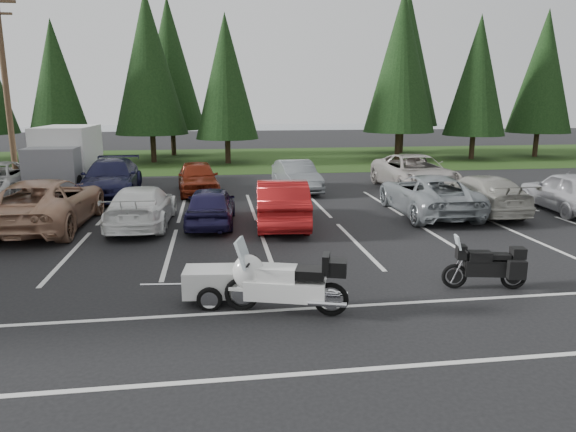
# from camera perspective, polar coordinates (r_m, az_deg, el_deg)

# --- Properties ---
(ground) EXTENTS (120.00, 120.00, 0.00)m
(ground) POSITION_cam_1_polar(r_m,az_deg,el_deg) (13.73, -4.11, -4.80)
(ground) COLOR black
(ground) RESTS_ON ground
(grass_strip) EXTENTS (80.00, 16.00, 0.01)m
(grass_strip) POSITION_cam_1_polar(r_m,az_deg,el_deg) (37.31, -6.77, 6.28)
(grass_strip) COLOR #243D13
(grass_strip) RESTS_ON ground
(lake_water) EXTENTS (70.00, 50.00, 0.02)m
(lake_water) POSITION_cam_1_polar(r_m,az_deg,el_deg) (68.37, -4.07, 9.22)
(lake_water) COLOR slate
(lake_water) RESTS_ON ground
(utility_pole) EXTENTS (1.60, 0.26, 9.00)m
(utility_pole) POSITION_cam_1_polar(r_m,az_deg,el_deg) (26.68, -28.85, 12.41)
(utility_pole) COLOR #473321
(utility_pole) RESTS_ON ground
(box_truck) EXTENTS (2.40, 5.60, 2.90)m
(box_truck) POSITION_cam_1_polar(r_m,az_deg,el_deg) (26.68, -23.70, 5.89)
(box_truck) COLOR silver
(box_truck) RESTS_ON ground
(stall_markings) EXTENTS (32.00, 16.00, 0.01)m
(stall_markings) POSITION_cam_1_polar(r_m,az_deg,el_deg) (15.65, -4.63, -2.60)
(stall_markings) COLOR silver
(stall_markings) RESTS_ON ground
(conifer_3) EXTENTS (3.87, 3.87, 9.02)m
(conifer_3) POSITION_cam_1_polar(r_m,az_deg,el_deg) (35.81, -24.42, 13.45)
(conifer_3) COLOR #332316
(conifer_3) RESTS_ON ground
(conifer_4) EXTENTS (4.80, 4.80, 11.17)m
(conifer_4) POSITION_cam_1_polar(r_m,az_deg,el_deg) (36.28, -15.24, 16.09)
(conifer_4) COLOR #332316
(conifer_4) RESTS_ON ground
(conifer_5) EXTENTS (4.14, 4.14, 9.63)m
(conifer_5) POSITION_cam_1_polar(r_m,az_deg,el_deg) (34.71, -6.91, 15.11)
(conifer_5) COLOR #332316
(conifer_5) RESTS_ON ground
(conifer_6) EXTENTS (4.93, 4.93, 11.48)m
(conifer_6) POSITION_cam_1_polar(r_m,az_deg,el_deg) (37.54, 12.47, 16.38)
(conifer_6) COLOR #332316
(conifer_6) RESTS_ON ground
(conifer_7) EXTENTS (4.27, 4.27, 9.94)m
(conifer_7) POSITION_cam_1_polar(r_m,az_deg,el_deg) (39.45, 20.31, 14.40)
(conifer_7) COLOR #332316
(conifer_7) RESTS_ON ground
(conifer_8) EXTENTS (4.53, 4.53, 10.56)m
(conifer_8) POSITION_cam_1_polar(r_m,az_deg,el_deg) (42.97, 26.51, 14.15)
(conifer_8) COLOR #332316
(conifer_8) RESTS_ON ground
(conifer_back_b) EXTENTS (4.97, 4.97, 11.58)m
(conifer_back_b) POSITION_cam_1_polar(r_m,az_deg,el_deg) (40.77, -13.02, 16.12)
(conifer_back_b) COLOR #332316
(conifer_back_b) RESTS_ON ground
(conifer_back_c) EXTENTS (5.50, 5.50, 12.81)m
(conifer_back_c) POSITION_cam_1_polar(r_m,az_deg,el_deg) (42.69, 12.87, 16.93)
(conifer_back_c) COLOR #332316
(conifer_back_c) RESTS_ON ground
(car_near_2) EXTENTS (2.88, 5.97, 1.64)m
(car_near_2) POSITION_cam_1_polar(r_m,az_deg,el_deg) (18.70, -25.31, 1.31)
(car_near_2) COLOR tan
(car_near_2) RESTS_ON ground
(car_near_3) EXTENTS (2.09, 4.77, 1.36)m
(car_near_3) POSITION_cam_1_polar(r_m,az_deg,el_deg) (17.78, -15.94, 1.06)
(car_near_3) COLOR white
(car_near_3) RESTS_ON ground
(car_near_4) EXTENTS (1.83, 4.01, 1.33)m
(car_near_4) POSITION_cam_1_polar(r_m,az_deg,el_deg) (17.48, -8.57, 1.16)
(car_near_4) COLOR #1D193F
(car_near_4) RESTS_ON ground
(car_near_5) EXTENTS (2.03, 4.84, 1.55)m
(car_near_5) POSITION_cam_1_polar(r_m,az_deg,el_deg) (17.28, -0.70, 1.54)
(car_near_5) COLOR #A01415
(car_near_5) RESTS_ON ground
(car_near_6) EXTENTS (2.57, 5.39, 1.48)m
(car_near_6) POSITION_cam_1_polar(r_m,az_deg,el_deg) (19.65, 15.24, 2.35)
(car_near_6) COLOR gray
(car_near_6) RESTS_ON ground
(car_near_7) EXTENTS (2.04, 4.92, 1.42)m
(car_near_7) POSITION_cam_1_polar(r_m,az_deg,el_deg) (20.52, 20.55, 2.33)
(car_near_7) COLOR #A5A297
(car_near_7) RESTS_ON ground
(car_near_8) EXTENTS (2.13, 4.69, 1.56)m
(car_near_8) POSITION_cam_1_polar(r_m,az_deg,el_deg) (22.00, 28.76, 2.39)
(car_near_8) COLOR #B4B3B9
(car_near_8) RESTS_ON ground
(car_far_1) EXTENTS (2.41, 5.58, 1.60)m
(car_far_1) POSITION_cam_1_polar(r_m,az_deg,el_deg) (23.77, -19.06, 3.97)
(car_far_1) COLOR #161737
(car_far_1) RESTS_ON ground
(car_far_2) EXTENTS (2.09, 4.41, 1.46)m
(car_far_2) POSITION_cam_1_polar(r_m,az_deg,el_deg) (23.58, -9.99, 4.24)
(car_far_2) COLOR maroon
(car_far_2) RESTS_ON ground
(car_far_3) EXTENTS (1.90, 4.38, 1.40)m
(car_far_3) POSITION_cam_1_polar(r_m,az_deg,el_deg) (23.86, 0.94, 4.46)
(car_far_3) COLOR slate
(car_far_3) RESTS_ON ground
(car_far_4) EXTENTS (2.74, 5.94, 1.65)m
(car_far_4) POSITION_cam_1_polar(r_m,az_deg,el_deg) (24.75, 13.93, 4.68)
(car_far_4) COLOR #B7AFA8
(car_far_4) RESTS_ON ground
(touring_motorcycle) EXTENTS (2.86, 1.59, 1.51)m
(touring_motorcycle) POSITION_cam_1_polar(r_m,az_deg,el_deg) (10.08, -0.28, -6.80)
(touring_motorcycle) COLOR silver
(touring_motorcycle) RESTS_ON ground
(cargo_trailer) EXTENTS (1.69, 1.05, 0.74)m
(cargo_trailer) POSITION_cam_1_polar(r_m,az_deg,el_deg) (10.88, -8.52, -7.60)
(cargo_trailer) COLOR silver
(cargo_trailer) RESTS_ON ground
(adventure_motorcycle) EXTENTS (2.16, 1.09, 1.25)m
(adventure_motorcycle) POSITION_cam_1_polar(r_m,az_deg,el_deg) (12.22, 21.05, -4.79)
(adventure_motorcycle) COLOR black
(adventure_motorcycle) RESTS_ON ground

